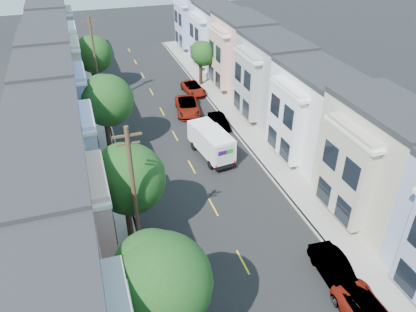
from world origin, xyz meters
TOP-DOWN VIEW (x-y plane):
  - ground at (0.00, 0.00)m, footprint 160.00×160.00m
  - road_slab at (0.00, 15.00)m, footprint 12.00×70.00m
  - curb_left at (-6.05, 15.00)m, footprint 0.30×70.00m
  - curb_right at (6.05, 15.00)m, footprint 0.30×70.00m
  - sidewalk_left at (-7.35, 15.00)m, footprint 2.60×70.00m
  - sidewalk_right at (7.35, 15.00)m, footprint 2.60×70.00m
  - centerline at (0.00, 15.00)m, footprint 0.12×70.00m
  - townhouse_row_left at (-11.15, 15.00)m, footprint 5.00×70.00m
  - townhouse_row_right at (11.15, 15.00)m, footprint 5.00×70.00m
  - tree_b at (-6.30, -4.83)m, footprint 4.70×4.70m
  - tree_c at (-6.30, 4.66)m, footprint 4.70×4.70m
  - tree_d at (-6.30, 17.27)m, footprint 4.70×4.70m
  - tree_e at (-6.30, 32.44)m, footprint 4.47×4.47m
  - tree_far_r at (6.89, 30.28)m, footprint 3.10×3.10m
  - utility_pole_near at (-6.30, 2.00)m, footprint 1.60×0.26m
  - utility_pole_far at (-6.30, 28.00)m, footprint 1.60×0.26m
  - fedex_truck at (2.25, 13.24)m, footprint 2.22×5.76m
  - lead_sedan at (2.71, 22.84)m, footprint 3.38×5.79m
  - parked_left_c at (-4.90, 0.40)m, footprint 1.55×4.03m
  - parked_left_d at (-4.90, 13.51)m, footprint 2.90×5.51m
  - parked_right_b at (4.90, -3.04)m, footprint 1.80×4.51m
  - parked_right_c at (4.90, 18.51)m, footprint 1.38×3.78m
  - parked_right_d at (4.90, 27.92)m, footprint 2.43×4.75m

SIDE VIEW (x-z plane):
  - ground at x=0.00m, z-range 0.00..0.00m
  - centerline at x=0.00m, z-range -0.01..0.01m
  - townhouse_row_left at x=-11.15m, z-range -4.25..4.25m
  - townhouse_row_right at x=11.15m, z-range -4.25..4.25m
  - road_slab at x=0.00m, z-range 0.00..0.02m
  - curb_left at x=-6.05m, z-range 0.00..0.15m
  - curb_right at x=6.05m, z-range 0.00..0.15m
  - sidewalk_left at x=-7.35m, z-range 0.00..0.15m
  - sidewalk_right at x=7.35m, z-range 0.00..0.15m
  - parked_right_c at x=4.90m, z-range 0.00..1.26m
  - parked_right_d at x=4.90m, z-range 0.00..1.28m
  - parked_left_c at x=-4.90m, z-range 0.00..1.33m
  - parked_right_b at x=4.90m, z-range 0.00..1.48m
  - parked_left_d at x=-4.90m, z-range 0.00..1.48m
  - lead_sedan at x=2.71m, z-range 0.00..1.51m
  - fedex_truck at x=2.25m, z-range 0.16..2.93m
  - tree_far_r at x=6.89m, z-range 1.23..6.88m
  - tree_e at x=-6.30m, z-range 1.21..8.13m
  - tree_c at x=-6.30m, z-range 1.29..8.60m
  - tree_d at x=-6.30m, z-range 1.36..8.82m
  - utility_pole_near at x=-6.30m, z-range 0.15..10.15m
  - utility_pole_far at x=-6.30m, z-range 0.15..10.15m
  - tree_b at x=-6.30m, z-range 1.61..9.59m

